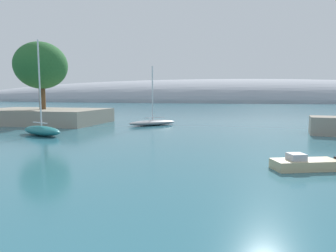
% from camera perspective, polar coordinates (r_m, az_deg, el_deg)
% --- Properties ---
extents(shore_outcrop, '(19.67, 12.00, 2.24)m').
position_cam_1_polar(shore_outcrop, '(51.49, -23.09, 1.77)').
color(shore_outcrop, gray).
rests_on(shore_outcrop, ground).
extents(tree_clump_shore, '(7.94, 7.94, 10.33)m').
position_cam_1_polar(tree_clump_shore, '(50.50, -23.22, 10.60)').
color(tree_clump_shore, brown).
rests_on(tree_clump_shore, shore_outcrop).
extents(distant_ridge, '(374.39, 84.62, 29.02)m').
position_cam_1_polar(distant_ridge, '(199.02, 6.63, 4.70)').
color(distant_ridge, '#999EA8').
rests_on(distant_ridge, ground).
extents(sailboat_teal_near_shore, '(6.53, 4.29, 10.44)m').
position_cam_1_polar(sailboat_teal_near_shore, '(35.87, -23.09, -0.68)').
color(sailboat_teal_near_shore, '#1E6B70').
rests_on(sailboat_teal_near_shore, water).
extents(sailboat_grey_mid_mooring, '(6.96, 6.72, 8.64)m').
position_cam_1_polar(sailboat_grey_mid_mooring, '(43.93, -2.97, 0.74)').
color(sailboat_grey_mid_mooring, gray).
rests_on(sailboat_grey_mid_mooring, water).
extents(motorboat_sand_foreground, '(4.41, 2.76, 1.00)m').
position_cam_1_polar(motorboat_sand_foreground, '(19.94, 24.81, -6.61)').
color(motorboat_sand_foreground, '#C6B284').
rests_on(motorboat_sand_foreground, water).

